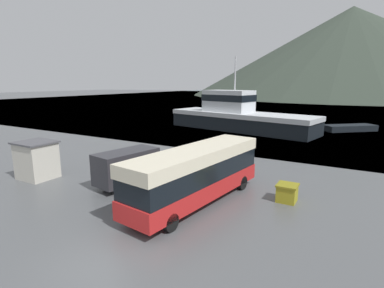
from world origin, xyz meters
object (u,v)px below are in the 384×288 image
(storage_bin, at_px, (287,193))
(dock_kiosk, at_px, (37,160))
(delivery_van, at_px, (134,165))
(fishing_boat, at_px, (238,115))
(tour_bus, at_px, (197,172))
(small_boat, at_px, (350,128))

(storage_bin, distance_m, dock_kiosk, 17.37)
(dock_kiosk, bearing_deg, delivery_van, 20.82)
(fishing_boat, distance_m, dock_kiosk, 28.89)
(fishing_boat, height_order, storage_bin, fishing_boat)
(fishing_boat, bearing_deg, tour_bus, 27.84)
(fishing_boat, xyz_separation_m, storage_bin, (12.51, -24.01, -1.56))
(fishing_boat, distance_m, small_boat, 16.03)
(storage_bin, xyz_separation_m, small_boat, (1.87, 30.90, -0.10))
(delivery_van, distance_m, small_boat, 34.90)
(delivery_van, relative_size, dock_kiosk, 2.37)
(storage_bin, xyz_separation_m, dock_kiosk, (-16.74, -4.57, 0.83))
(tour_bus, relative_size, dock_kiosk, 3.81)
(tour_bus, distance_m, fishing_boat, 27.93)
(delivery_van, distance_m, dock_kiosk, 7.35)
(small_boat, bearing_deg, tour_bus, -51.64)
(tour_bus, height_order, delivery_van, tour_bus)
(tour_bus, bearing_deg, dock_kiosk, -164.18)
(dock_kiosk, bearing_deg, fishing_boat, 81.60)
(delivery_van, relative_size, fishing_boat, 0.28)
(tour_bus, relative_size, small_boat, 1.44)
(dock_kiosk, bearing_deg, tour_bus, 8.46)
(storage_bin, distance_m, small_boat, 30.95)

